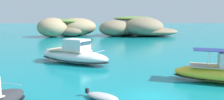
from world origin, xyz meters
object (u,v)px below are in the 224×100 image
Objects in this scene: islet_large at (137,28)px; islet_small at (68,28)px; dinghy_tender at (102,97)px; motorboat_white at (74,55)px.

islet_small is (-21.54, -0.49, 0.19)m from islet_large.
islet_small is at bearing 99.47° from dinghy_tender.
islet_small is 1.81× the size of motorboat_white.
islet_large is 56.74m from dinghy_tender.
motorboat_white is at bearing 104.00° from dinghy_tender.
dinghy_tender is (9.15, -54.83, -2.35)m from islet_small.
motorboat_white reaches higher than dinghy_tender.
islet_large reaches higher than islet_small.
islet_small is 41.99m from motorboat_white.
motorboat_white is 3.83× the size of dinghy_tender.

